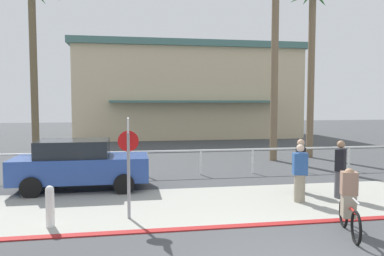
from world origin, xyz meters
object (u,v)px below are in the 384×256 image
stop_sign_bike_lane (128,153)px  pedestrian_1 (300,168)px  bollard_0 (50,206)px  palm_tree_2 (275,24)px  pedestrian_0 (300,176)px  pedestrian_2 (340,172)px  palm_tree_3 (312,29)px  cyclist_red_0 (349,203)px  car_blue_1 (80,164)px  palm_tree_1 (32,25)px

stop_sign_bike_lane → pedestrian_1: bearing=18.4°
bollard_0 → palm_tree_2: size_ratio=0.11×
pedestrian_0 → pedestrian_2: bearing=8.3°
palm_tree_2 → pedestrian_2: bearing=-96.3°
palm_tree_3 → cyclist_red_0: (-4.64, -10.94, -6.11)m
bollard_0 → pedestrian_1: (7.33, 2.16, 0.30)m
bollard_0 → palm_tree_2: 14.06m
palm_tree_3 → pedestrian_2: palm_tree_3 is taller
palm_tree_2 → bollard_0: bearing=-136.0°
stop_sign_bike_lane → pedestrian_0: (4.96, 0.75, -0.88)m
cyclist_red_0 → pedestrian_1: 3.73m
cyclist_red_0 → pedestrian_2: pedestrian_2 is taller
stop_sign_bike_lane → car_blue_1: (-1.63, 3.46, -0.81)m
stop_sign_bike_lane → pedestrian_0: 5.09m
cyclist_red_0 → pedestrian_1: bearing=80.6°
pedestrian_2 → palm_tree_3: bearing=68.8°
stop_sign_bike_lane → car_blue_1: stop_sign_bike_lane is taller
palm_tree_2 → pedestrian_2: palm_tree_2 is taller
pedestrian_0 → palm_tree_3: bearing=61.3°
stop_sign_bike_lane → palm_tree_2: palm_tree_2 is taller
bollard_0 → pedestrian_2: size_ratio=0.56×
palm_tree_1 → cyclist_red_0: bearing=-52.5°
bollard_0 → palm_tree_3: palm_tree_3 is taller
bollard_0 → pedestrian_1: pedestrian_1 is taller
palm_tree_1 → car_blue_1: size_ratio=2.04×
cyclist_red_0 → pedestrian_2: bearing=62.0°
palm_tree_2 → stop_sign_bike_lane: bearing=-130.6°
stop_sign_bike_lane → pedestrian_2: 6.50m
palm_tree_2 → car_blue_1: 11.74m
palm_tree_2 → pedestrian_0: bearing=-106.3°
pedestrian_1 → cyclist_red_0: bearing=-99.4°
palm_tree_2 → pedestrian_0: size_ratio=5.46×
pedestrian_2 → stop_sign_bike_lane: bearing=-171.4°
palm_tree_1 → pedestrian_0: palm_tree_1 is taller
stop_sign_bike_lane → palm_tree_2: size_ratio=0.27×
bollard_0 → pedestrian_2: 8.31m
palm_tree_1 → pedestrian_1: bearing=-40.8°
pedestrian_1 → pedestrian_2: pedestrian_2 is taller
palm_tree_1 → car_blue_1: bearing=-66.7°
palm_tree_1 → palm_tree_3: bearing=-6.3°
bollard_0 → car_blue_1: size_ratio=0.23×
palm_tree_3 → cyclist_red_0: size_ratio=5.15×
bollard_0 → palm_tree_1: 13.02m
cyclist_red_0 → palm_tree_3: bearing=67.0°
palm_tree_3 → pedestrian_1: bearing=-119.0°
car_blue_1 → pedestrian_0: bearing=-22.4°
stop_sign_bike_lane → bollard_0: 2.19m
palm_tree_2 → pedestrian_1: bearing=-104.5°
stop_sign_bike_lane → pedestrian_2: (6.38, 0.96, -0.84)m
palm_tree_2 → car_blue_1: bearing=-150.8°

